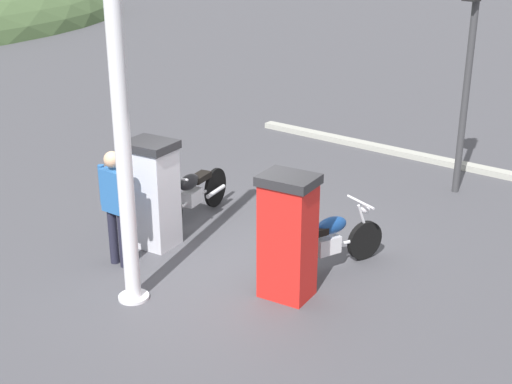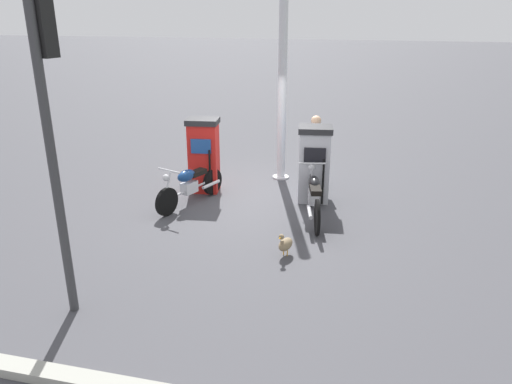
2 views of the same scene
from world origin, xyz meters
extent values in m
plane|color=#424247|center=(0.00, 0.00, 0.00)|extent=(120.00, 120.00, 0.00)
cube|color=red|center=(-0.18, -1.23, 0.77)|extent=(0.57, 0.69, 1.55)
cube|color=#1E478C|center=(0.08, -1.20, 1.11)|extent=(0.09, 0.44, 0.32)
cube|color=#262628|center=(-0.18, -1.23, 1.61)|extent=(0.63, 0.76, 0.12)
cylinder|color=black|center=(0.09, -1.01, 0.54)|extent=(0.05, 0.05, 1.00)
cube|color=silver|center=(-0.18, 1.23, 0.75)|extent=(0.61, 0.70, 1.51)
cube|color=black|center=(0.10, 1.27, 1.09)|extent=(0.09, 0.45, 0.32)
cube|color=#262628|center=(-0.18, 1.23, 1.57)|extent=(0.68, 0.77, 0.12)
cylinder|color=black|center=(0.11, 1.47, 0.53)|extent=(0.05, 0.05, 0.98)
cylinder|color=black|center=(1.36, -1.48, 0.29)|extent=(0.57, 0.27, 0.58)
cylinder|color=black|center=(-0.01, -0.99, 0.29)|extent=(0.57, 0.27, 0.58)
cube|color=silver|center=(0.72, -1.26, 0.39)|extent=(0.41, 0.31, 0.24)
cylinder|color=silver|center=(0.68, -1.24, 0.34)|extent=(1.05, 0.42, 0.05)
ellipsoid|color=navy|center=(0.79, -1.28, 0.67)|extent=(0.53, 0.37, 0.24)
cube|color=black|center=(0.47, -1.16, 0.64)|extent=(0.48, 0.34, 0.10)
cylinder|color=silver|center=(1.33, -1.47, 0.59)|extent=(0.26, 0.13, 0.57)
cylinder|color=silver|center=(1.25, -1.44, 0.91)|extent=(0.22, 0.54, 0.04)
sphere|color=silver|center=(1.35, -1.48, 0.79)|extent=(0.18, 0.18, 0.14)
cylinder|color=silver|center=(0.22, -0.95, 0.31)|extent=(0.54, 0.25, 0.07)
cylinder|color=black|center=(0.12, 1.22, 0.34)|extent=(0.67, 0.20, 0.67)
cylinder|color=black|center=(1.52, 1.53, 0.34)|extent=(0.67, 0.20, 0.67)
cube|color=silver|center=(0.77, 1.37, 0.44)|extent=(0.40, 0.27, 0.24)
cylinder|color=silver|center=(0.82, 1.38, 0.39)|extent=(1.06, 0.29, 0.05)
ellipsoid|color=black|center=(0.71, 1.35, 0.72)|extent=(0.52, 0.32, 0.24)
cube|color=black|center=(1.04, 1.42, 0.69)|extent=(0.47, 0.29, 0.10)
cylinder|color=silver|center=(0.16, 1.23, 0.64)|extent=(0.26, 0.10, 0.57)
cylinder|color=silver|center=(0.24, 1.24, 0.96)|extent=(0.16, 0.55, 0.04)
sphere|color=silver|center=(0.14, 1.22, 0.84)|extent=(0.17, 0.17, 0.14)
cylinder|color=silver|center=(1.36, 1.37, 0.36)|extent=(0.55, 0.19, 0.07)
cylinder|color=#1E1E2D|center=(-0.97, 1.24, 0.41)|extent=(0.14, 0.14, 0.82)
cylinder|color=#1E1E2D|center=(-0.96, 1.04, 0.41)|extent=(0.14, 0.14, 0.82)
cube|color=#265999|center=(-0.96, 1.14, 1.13)|extent=(0.22, 0.37, 0.61)
cylinder|color=#265999|center=(-0.97, 1.38, 1.16)|extent=(0.09, 0.09, 0.58)
cylinder|color=#265999|center=(-0.95, 0.90, 1.16)|extent=(0.09, 0.09, 0.58)
sphere|color=tan|center=(-0.96, 1.14, 1.58)|extent=(0.24, 0.24, 0.23)
ellipsoid|color=#847051|center=(2.48, 1.13, 0.20)|extent=(0.40, 0.28, 0.20)
cylinder|color=#847051|center=(2.60, 1.10, 0.26)|extent=(0.07, 0.07, 0.14)
sphere|color=#847051|center=(2.63, 1.09, 0.41)|extent=(0.11, 0.11, 0.09)
cone|color=orange|center=(2.69, 1.07, 0.40)|extent=(0.07, 0.06, 0.04)
cone|color=#847051|center=(2.32, 1.18, 0.23)|extent=(0.09, 0.09, 0.07)
cylinder|color=orange|center=(2.49, 1.17, 0.05)|extent=(0.02, 0.02, 0.10)
cylinder|color=orange|center=(2.47, 1.10, 0.05)|extent=(0.02, 0.02, 0.10)
cylinder|color=#38383A|center=(4.74, -1.40, 2.04)|extent=(0.14, 0.14, 4.08)
cylinder|color=silver|center=(-1.49, 0.26, 2.39)|extent=(0.20, 0.20, 4.77)
cylinder|color=silver|center=(-1.49, 0.26, 0.02)|extent=(0.40, 0.40, 0.04)
cube|color=#9E9E93|center=(6.02, 0.00, 0.06)|extent=(0.29, 7.72, 0.12)
camera|label=1|loc=(-6.67, -5.91, 4.56)|focal=48.77mm
camera|label=2|loc=(9.78, 2.43, 3.89)|focal=34.56mm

